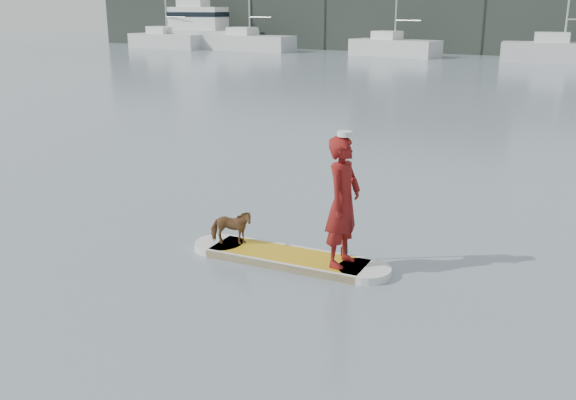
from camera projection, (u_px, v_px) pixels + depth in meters
The scene contains 12 objects.
ground at pixel (20, 333), 7.81m from camera, with size 140.00×140.00×0.00m, color slate.
paddleboard at pixel (288, 258), 9.98m from camera, with size 3.30×0.90×0.12m.
paddler at pixel (343, 202), 9.31m from camera, with size 0.71×0.46×1.94m, color maroon.
white_cap at pixel (345, 134), 9.02m from camera, with size 0.22×0.22×0.07m, color silver.
dog at pixel (231, 227), 10.30m from camera, with size 0.31×0.68×0.58m, color brown.
paddle at pixel (345, 214), 9.69m from camera, with size 0.10×0.30×2.00m.
sailboat_a at pixel (167, 40), 60.55m from camera, with size 8.06×3.15×11.44m.
sailboat_b at pixel (249, 41), 57.25m from camera, with size 8.56×3.29×12.42m.
sailboat_c at pixel (394, 46), 50.90m from camera, with size 7.55×3.79×10.36m.
sailboat_d at pixel (562, 50), 45.17m from camera, with size 8.51×3.49×12.19m.
motor_yacht_b at pixel (203, 29), 60.12m from camera, with size 9.60×3.77×6.22m.
shore_mass at pixel (554, 17), 51.78m from camera, with size 90.00×6.00×6.00m, color black.
Camera 1 is at (6.17, -4.66, 3.81)m, focal length 40.00 mm.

